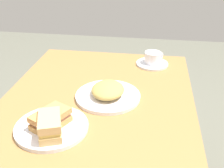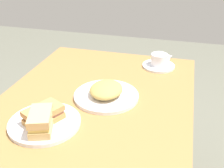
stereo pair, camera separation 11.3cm
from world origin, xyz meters
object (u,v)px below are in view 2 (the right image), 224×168
at_px(side_plate, 106,96).
at_px(sandwich_front, 44,115).
at_px(sandwich_plate, 45,123).
at_px(sandwich_back, 41,121).
at_px(coffee_saucer, 158,66).
at_px(dining_table, 84,145).
at_px(spoon, 166,60).
at_px(coffee_cup, 159,59).

bearing_deg(side_plate, sandwich_front, -33.61).
height_order(sandwich_plate, sandwich_back, sandwich_back).
bearing_deg(sandwich_back, sandwich_plate, -161.81).
bearing_deg(sandwich_front, side_plate, 146.39).
distance_m(sandwich_front, coffee_saucer, 0.66).
bearing_deg(dining_table, sandwich_back, -40.37).
relative_size(sandwich_plate, side_plate, 0.95).
xyz_separation_m(coffee_saucer, spoon, (-0.07, 0.03, 0.01)).
distance_m(dining_table, coffee_cup, 0.57).
height_order(sandwich_plate, sandwich_front, sandwich_front).
distance_m(sandwich_back, coffee_saucer, 0.69).
xyz_separation_m(dining_table, coffee_cup, (-0.51, 0.21, 0.16)).
xyz_separation_m(sandwich_back, coffee_cup, (-0.62, 0.30, -0.01)).
height_order(sandwich_plate, coffee_cup, coffee_cup).
height_order(sandwich_back, coffee_saucer, sandwich_back).
relative_size(sandwich_plate, coffee_cup, 2.59).
xyz_separation_m(coffee_cup, spoon, (-0.07, 0.03, -0.03)).
relative_size(dining_table, coffee_cup, 13.57).
bearing_deg(sandwich_back, side_plate, 153.33).
bearing_deg(dining_table, side_plate, 165.79).
relative_size(coffee_cup, spoon, 0.98).
xyz_separation_m(sandwich_plate, coffee_cup, (-0.58, 0.32, 0.03)).
distance_m(sandwich_back, coffee_cup, 0.69).
bearing_deg(side_plate, coffee_saucer, 154.57).
bearing_deg(dining_table, sandwich_plate, -57.88).
bearing_deg(dining_table, coffee_saucer, 157.90).
distance_m(sandwich_front, side_plate, 0.27).
bearing_deg(sandwich_front, sandwich_back, 18.50).
height_order(sandwich_back, coffee_cup, sandwich_back).
bearing_deg(coffee_saucer, sandwich_back, -25.98).
relative_size(dining_table, coffee_saucer, 8.12).
relative_size(sandwich_back, spoon, 1.36).
xyz_separation_m(sandwich_plate, spoon, (-0.64, 0.34, 0.01)).
bearing_deg(spoon, side_plate, -24.86).
height_order(dining_table, coffee_cup, coffee_cup).
height_order(sandwich_plate, spoon, spoon).
xyz_separation_m(dining_table, coffee_saucer, (-0.51, 0.21, 0.13)).
bearing_deg(spoon, coffee_cup, -21.23).
height_order(dining_table, sandwich_plate, sandwich_plate).
xyz_separation_m(coffee_saucer, side_plate, (0.35, -0.17, 0.00)).
xyz_separation_m(sandwich_front, coffee_saucer, (-0.57, 0.32, -0.03)).
relative_size(dining_table, side_plate, 4.97).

